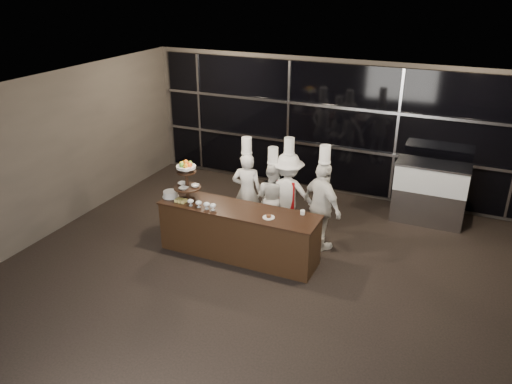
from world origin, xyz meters
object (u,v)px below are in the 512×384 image
at_px(layer_cake, 171,194).
at_px(chef_b, 272,196).
at_px(chef_d, 322,206).
at_px(display_stand, 187,177).
at_px(chef_c, 288,193).
at_px(chef_a, 247,190).
at_px(buffet_counter, 239,232).
at_px(display_case, 430,190).

xyz_separation_m(layer_cake, chef_b, (1.50, 1.18, -0.25)).
bearing_deg(chef_d, display_stand, -159.00).
height_order(layer_cake, chef_c, chef_c).
height_order(chef_a, chef_b, chef_a).
bearing_deg(buffet_counter, chef_b, 81.38).
distance_m(display_stand, chef_c, 1.96).
height_order(buffet_counter, chef_d, chef_d).
relative_size(display_stand, layer_cake, 2.48).
distance_m(display_stand, chef_b, 1.74).
relative_size(chef_b, chef_d, 0.87).
distance_m(buffet_counter, chef_a, 1.10).
height_order(buffet_counter, chef_b, chef_b).
bearing_deg(layer_cake, chef_a, 45.54).
distance_m(layer_cake, chef_b, 1.92).
bearing_deg(display_case, chef_c, -147.16).
xyz_separation_m(buffet_counter, chef_c, (0.46, 1.19, 0.35)).
distance_m(chef_a, chef_c, 0.79).
distance_m(display_stand, chef_d, 2.44).
height_order(layer_cake, display_case, display_case).
xyz_separation_m(chef_c, chef_d, (0.77, -0.34, 0.04)).
bearing_deg(chef_a, chef_b, 15.40).
bearing_deg(display_case, chef_d, -130.93).
bearing_deg(chef_a, chef_d, -5.30).
distance_m(display_stand, chef_a, 1.33).
height_order(buffet_counter, chef_c, chef_c).
xyz_separation_m(display_case, chef_c, (-2.41, -1.56, 0.13)).
xyz_separation_m(buffet_counter, display_stand, (-1.00, -0.00, 0.87)).
relative_size(layer_cake, display_case, 0.22).
xyz_separation_m(buffet_counter, layer_cake, (-1.33, -0.05, 0.51)).
distance_m(chef_b, chef_c, 0.31).
xyz_separation_m(chef_b, chef_d, (1.06, -0.27, 0.13)).
relative_size(chef_a, chef_c, 0.98).
distance_m(chef_a, chef_b, 0.50).
xyz_separation_m(display_stand, chef_c, (1.46, 1.19, -0.53)).
bearing_deg(chef_c, chef_d, -23.58).
xyz_separation_m(chef_b, chef_c, (0.29, 0.06, 0.09)).
bearing_deg(buffet_counter, display_case, 43.75).
distance_m(buffet_counter, chef_b, 1.17).
bearing_deg(chef_a, layer_cake, -134.46).
distance_m(display_case, chef_b, 3.15).
bearing_deg(display_case, chef_b, -149.03).
distance_m(buffet_counter, display_case, 3.98).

